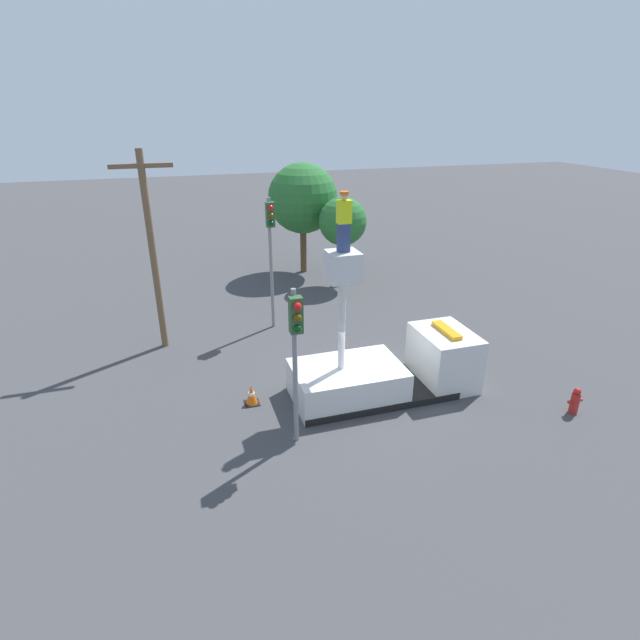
% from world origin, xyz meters
% --- Properties ---
extents(ground_plane, '(120.00, 120.00, 0.00)m').
position_xyz_m(ground_plane, '(0.00, 0.00, 0.00)').
color(ground_plane, '#424244').
extents(bucket_truck, '(6.27, 2.44, 5.08)m').
position_xyz_m(bucket_truck, '(0.54, 0.00, 0.82)').
color(bucket_truck, black).
rests_on(bucket_truck, ground).
extents(worker, '(0.40, 0.26, 1.75)m').
position_xyz_m(worker, '(-1.11, 0.00, 5.96)').
color(worker, navy).
rests_on(worker, bucket_truck).
extents(traffic_light_pole, '(0.34, 0.57, 4.72)m').
position_xyz_m(traffic_light_pole, '(-3.08, -1.84, 3.35)').
color(traffic_light_pole, gray).
rests_on(traffic_light_pole, ground).
extents(traffic_light_across, '(0.34, 0.57, 5.66)m').
position_xyz_m(traffic_light_across, '(-1.97, 6.38, 3.99)').
color(traffic_light_across, gray).
rests_on(traffic_light_across, ground).
extents(fire_hydrant, '(0.52, 0.28, 0.90)m').
position_xyz_m(fire_hydrant, '(5.73, -2.97, 0.44)').
color(fire_hydrant, '#B2231E').
rests_on(fire_hydrant, ground).
extents(traffic_cone_rear, '(0.48, 0.48, 0.67)m').
position_xyz_m(traffic_cone_rear, '(-4.00, 0.61, 0.32)').
color(traffic_cone_rear, black).
rests_on(traffic_cone_rear, ground).
extents(tree_left_bg, '(3.88, 3.88, 6.20)m').
position_xyz_m(tree_left_bg, '(1.45, 13.77, 4.24)').
color(tree_left_bg, brown).
rests_on(tree_left_bg, ground).
extents(tree_right_bg, '(2.52, 2.52, 4.72)m').
position_xyz_m(tree_right_bg, '(2.83, 10.98, 3.41)').
color(tree_right_bg, brown).
rests_on(tree_right_bg, ground).
extents(utility_pole, '(2.20, 0.26, 7.68)m').
position_xyz_m(utility_pole, '(-6.61, 5.95, 4.16)').
color(utility_pole, brown).
rests_on(utility_pole, ground).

